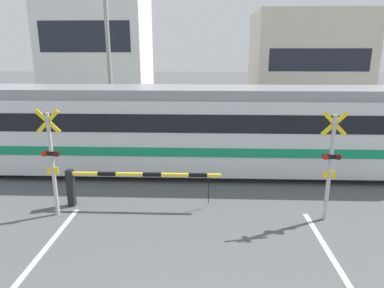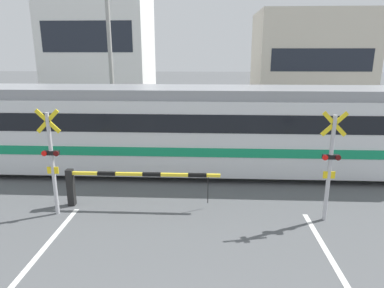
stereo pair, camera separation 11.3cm
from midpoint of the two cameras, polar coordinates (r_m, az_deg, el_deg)
name	(u,v)px [view 1 (the left image)]	position (r m, az deg, el deg)	size (l,w,h in m)	color
rail_track_near	(193,177)	(12.89, -0.07, -5.48)	(50.00, 0.10, 0.08)	gray
rail_track_far	(194,165)	(14.24, 0.16, -3.45)	(50.00, 0.10, 0.08)	gray
commuter_train	(173,128)	(13.14, -3.51, 2.76)	(18.53, 2.72, 3.30)	silver
crossing_barrier_near	(112,181)	(10.61, -13.48, -5.98)	(4.64, 0.20, 1.16)	black
crossing_barrier_far	(246,135)	(16.07, 8.83, 1.47)	(4.64, 0.20, 1.16)	black
crossing_signal_left	(52,158)	(10.32, -22.61, -2.23)	(0.68, 0.15, 3.09)	#B2B2B7
crossing_signal_right	(330,162)	(9.95, 21.78, -2.77)	(0.68, 0.15, 3.09)	#B2B2B7
pedestrian	(173,119)	(18.95, -3.28, 4.23)	(0.38, 0.23, 1.73)	#23232D
building_left_of_street	(98,45)	(27.57, -15.49, 15.58)	(7.32, 5.88, 10.08)	white
building_right_of_street	(306,64)	(27.38, 18.42, 12.52)	(7.87, 5.88, 7.36)	beige
utility_pole_streetside	(109,63)	(18.72, -13.83, 13.03)	(0.22, 0.22, 8.05)	gray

